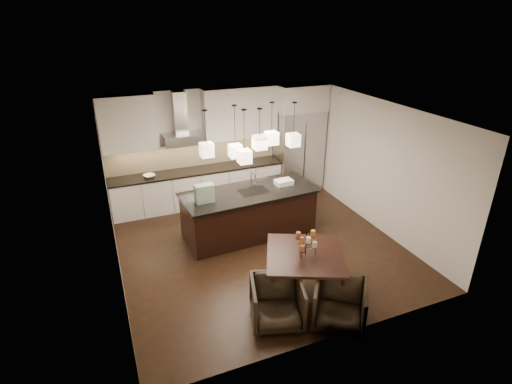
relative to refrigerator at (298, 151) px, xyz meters
name	(u,v)px	position (x,y,z in m)	size (l,w,h in m)	color
floor	(260,246)	(-2.10, -2.38, -1.08)	(5.50, 5.50, 0.02)	black
ceiling	(260,112)	(-2.10, -2.38, 1.73)	(5.50, 5.50, 0.02)	white
wall_back	(218,144)	(-2.10, 0.38, 0.32)	(5.50, 0.02, 2.80)	silver
wall_front	(339,259)	(-2.10, -5.14, 0.32)	(5.50, 0.02, 2.80)	silver
wall_left	(110,209)	(-4.86, -2.38, 0.32)	(0.02, 5.50, 2.80)	silver
wall_right	(377,165)	(0.66, -2.38, 0.32)	(0.02, 5.50, 2.80)	silver
refrigerator	(298,151)	(0.00, 0.00, 0.00)	(1.20, 0.72, 2.15)	#B7B7BA
fridge_panel	(301,97)	(0.00, 0.00, 1.40)	(1.26, 0.72, 0.65)	silver
lower_cabinets	(199,188)	(-2.73, 0.05, -0.64)	(4.21, 0.62, 0.88)	silver
countertop	(198,170)	(-2.73, 0.05, -0.17)	(4.21, 0.66, 0.04)	black
backsplash	(194,154)	(-2.73, 0.35, 0.16)	(4.21, 0.02, 0.63)	beige
upper_cab_left	(128,124)	(-4.20, 0.19, 1.10)	(1.25, 0.35, 1.25)	silver
upper_cab_right	(240,113)	(-1.55, 0.19, 1.10)	(1.86, 0.35, 1.25)	silver
hood_canopy	(183,139)	(-3.03, 0.10, 0.65)	(0.90, 0.52, 0.24)	#B7B7BA
hood_chimney	(180,112)	(-3.03, 0.21, 1.24)	(0.30, 0.28, 0.96)	#B7B7BA
fruit_bowl	(149,176)	(-3.89, 0.00, -0.12)	(0.26, 0.26, 0.06)	silver
island_body	(249,214)	(-2.11, -1.80, -0.60)	(2.72, 1.09, 0.96)	black
island_top	(249,193)	(-2.11, -1.80, -0.10)	(2.81, 1.18, 0.04)	black
faucet	(251,180)	(-2.01, -1.68, 0.13)	(0.11, 0.26, 0.41)	silver
tote_bag	(204,193)	(-3.09, -1.93, 0.11)	(0.37, 0.20, 0.37)	#1C5435
food_container	(284,182)	(-1.27, -1.74, -0.02)	(0.37, 0.26, 0.11)	silver
dining_table	(304,273)	(-1.95, -4.00, -0.69)	(1.27, 1.27, 0.76)	black
candelabra	(306,242)	(-1.95, -4.00, -0.09)	(0.37, 0.37, 0.45)	black
candle_a	(315,245)	(-1.83, -4.06, -0.13)	(0.08, 0.08, 0.10)	beige
candle_b	(301,240)	(-1.97, -3.86, -0.13)	(0.08, 0.08, 0.10)	orange
candle_c	(302,248)	(-2.07, -4.09, -0.13)	(0.08, 0.08, 0.10)	#9B4A2E
candle_d	(313,233)	(-1.81, -3.97, 0.03)	(0.08, 0.08, 0.10)	orange
candle_e	(298,235)	(-2.07, -3.93, 0.03)	(0.08, 0.08, 0.10)	#9B4A2E
candle_f	(308,240)	(-1.99, -4.13, 0.03)	(0.08, 0.08, 0.10)	beige
armchair_left	(277,302)	(-2.70, -4.50, -0.71)	(0.78, 0.80, 0.73)	black
armchair_right	(340,304)	(-1.83, -4.90, -0.71)	(0.77, 0.79, 0.72)	black
pendant_a	(207,150)	(-2.97, -1.82, 0.96)	(0.24, 0.24, 0.26)	beige
pendant_b	(235,151)	(-2.33, -1.63, 0.80)	(0.24, 0.24, 0.26)	beige
pendant_c	(260,142)	(-1.98, -2.07, 1.06)	(0.24, 0.24, 0.26)	beige
pendant_d	(271,138)	(-1.53, -1.64, 0.98)	(0.24, 0.24, 0.26)	beige
pendant_e	(293,140)	(-1.13, -1.83, 0.94)	(0.24, 0.24, 0.26)	beige
pendant_f	(244,156)	(-2.29, -2.04, 0.81)	(0.24, 0.24, 0.26)	beige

